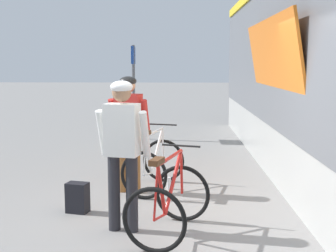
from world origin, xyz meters
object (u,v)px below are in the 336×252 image
at_px(bicycle_near_red, 169,202).
at_px(bicycle_far_white, 154,165).
at_px(platform_sign_post, 133,76).
at_px(water_bottle_near_the_bikes, 169,183).
at_px(backpack_on_platform, 78,198).
at_px(cyclist_far_in_red, 129,124).
at_px(cyclist_near_in_white, 122,142).

height_order(bicycle_near_red, bicycle_far_white, same).
bearing_deg(platform_sign_post, bicycle_far_white, -80.42).
height_order(bicycle_far_white, water_bottle_near_the_bikes, bicycle_far_white).
bearing_deg(platform_sign_post, water_bottle_near_the_bikes, -77.64).
bearing_deg(water_bottle_near_the_bikes, platform_sign_post, 102.36).
bearing_deg(backpack_on_platform, cyclist_far_in_red, 74.00).
distance_m(bicycle_near_red, platform_sign_post, 6.77).
xyz_separation_m(backpack_on_platform, platform_sign_post, (0.15, 5.79, 1.42)).
height_order(backpack_on_platform, platform_sign_post, platform_sign_post).
bearing_deg(bicycle_far_white, cyclist_far_in_red, -162.32).
relative_size(bicycle_near_red, bicycle_far_white, 1.02).
height_order(cyclist_near_in_white, water_bottle_near_the_bikes, cyclist_near_in_white).
xyz_separation_m(cyclist_far_in_red, platform_sign_post, (-0.42, 4.81, 0.57)).
bearing_deg(water_bottle_near_the_bikes, backpack_on_platform, -135.91).
bearing_deg(water_bottle_near_the_bikes, cyclist_far_in_red, -164.74).
bearing_deg(cyclist_near_in_white, platform_sign_post, 94.73).
relative_size(cyclist_near_in_white, platform_sign_post, 0.73).
bearing_deg(bicycle_far_white, bicycle_near_red, -81.52).
distance_m(bicycle_far_white, platform_sign_post, 4.91).
xyz_separation_m(cyclist_far_in_red, backpack_on_platform, (-0.57, -0.97, -0.85)).
xyz_separation_m(cyclist_near_in_white, water_bottle_near_the_bikes, (0.49, 1.76, -0.96)).
height_order(cyclist_far_in_red, backpack_on_platform, cyclist_far_in_red).
bearing_deg(cyclist_far_in_red, platform_sign_post, 94.98).
relative_size(cyclist_far_in_red, platform_sign_post, 0.73).
distance_m(cyclist_near_in_white, bicycle_far_white, 1.86).
xyz_separation_m(cyclist_far_in_red, bicycle_near_red, (0.65, -1.76, -0.65)).
relative_size(cyclist_near_in_white, backpack_on_platform, 4.40).
height_order(cyclist_far_in_red, platform_sign_post, platform_sign_post).
distance_m(cyclist_near_in_white, platform_sign_post, 6.46).
bearing_deg(backpack_on_platform, bicycle_near_red, -18.14).
height_order(bicycle_far_white, backpack_on_platform, bicycle_far_white).
relative_size(cyclist_near_in_white, bicycle_near_red, 1.43).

